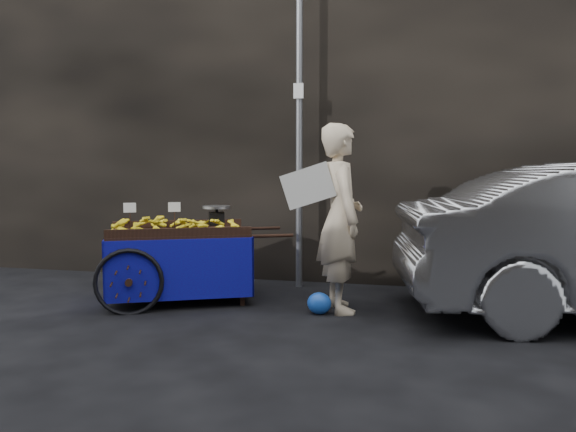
# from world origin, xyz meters

# --- Properties ---
(ground) EXTENTS (80.00, 80.00, 0.00)m
(ground) POSITION_xyz_m (0.00, 0.00, 0.00)
(ground) COLOR black
(ground) RESTS_ON ground
(building_wall) EXTENTS (13.50, 2.00, 5.00)m
(building_wall) POSITION_xyz_m (0.39, 2.60, 2.50)
(building_wall) COLOR black
(building_wall) RESTS_ON ground
(street_pole) EXTENTS (0.12, 0.10, 4.00)m
(street_pole) POSITION_xyz_m (0.30, 1.30, 2.01)
(street_pole) COLOR slate
(street_pole) RESTS_ON ground
(banana_cart) EXTENTS (2.27, 1.71, 1.13)m
(banana_cart) POSITION_xyz_m (-0.90, 0.27, 0.70)
(banana_cart) COLOR black
(banana_cart) RESTS_ON ground
(vendor) EXTENTS (0.95, 0.83, 1.93)m
(vendor) POSITION_xyz_m (0.95, 0.26, 0.97)
(vendor) COLOR beige
(vendor) RESTS_ON ground
(plastic_bag) EXTENTS (0.25, 0.20, 0.22)m
(plastic_bag) POSITION_xyz_m (0.77, 0.06, 0.11)
(plastic_bag) COLOR blue
(plastic_bag) RESTS_ON ground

